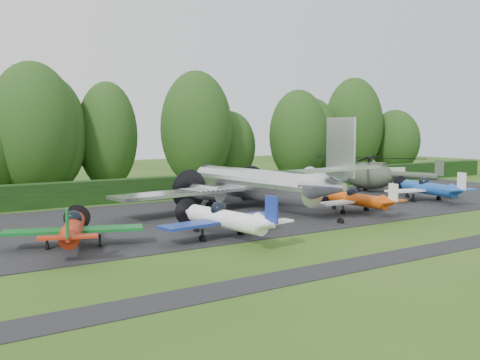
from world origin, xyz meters
TOP-DOWN VIEW (x-y plane):
  - ground at (0.00, 0.00)m, footprint 160.00×160.00m
  - apron at (0.00, 10.00)m, footprint 70.00×18.00m
  - taxiway_verge at (0.00, -6.00)m, footprint 70.00×2.00m
  - hedgerow at (0.00, 21.00)m, footprint 90.00×1.60m
  - transport_plane at (1.06, 10.84)m, footprint 23.24×17.82m
  - light_plane_red at (-15.19, 4.40)m, footprint 7.30×7.68m
  - light_plane_white at (-7.03, 2.25)m, footprint 7.76×8.15m
  - light_plane_orange at (6.35, 4.94)m, footprint 6.83×7.18m
  - light_plane_blue at (16.30, 6.18)m, footprint 7.62×8.01m
  - helicopter at (17.46, 14.26)m, footprint 11.12×13.02m
  - sign_board at (26.94, 19.48)m, footprint 3.24×0.12m
  - tree_0 at (5.70, 29.27)m, footprint 8.04×8.04m
  - tree_1 at (39.14, 29.87)m, footprint 7.35×7.35m
  - tree_2 at (-11.51, 30.48)m, footprint 8.45×8.45m
  - tree_3 at (11.10, 30.81)m, footprint 6.16×6.16m
  - tree_4 at (32.36, 31.54)m, footprint 8.24×8.24m
  - tree_5 at (18.57, 27.05)m, footprint 7.10×7.10m
  - tree_6 at (-3.74, 31.68)m, footprint 6.39×6.39m
  - tree_7 at (24.52, 31.69)m, footprint 7.54×7.54m
  - tree_12 at (-9.49, 32.02)m, footprint 7.07×7.07m

SIDE VIEW (x-z plane):
  - ground at x=0.00m, z-range 0.00..0.00m
  - hedgerow at x=0.00m, z-range -1.00..1.00m
  - taxiway_verge at x=0.00m, z-range 0.00..0.00m
  - apron at x=0.00m, z-range 0.00..0.01m
  - light_plane_orange at x=6.35m, z-range -0.22..2.41m
  - light_plane_red at x=-15.19m, z-range -0.23..2.57m
  - light_plane_blue at x=16.30m, z-range -0.24..2.68m
  - sign_board at x=26.94m, z-range 0.32..2.14m
  - light_plane_white at x=-7.03m, z-range -0.25..2.73m
  - helicopter at x=17.46m, z-range 0.13..3.71m
  - transport_plane at x=1.06m, z-range -1.65..5.80m
  - tree_3 at x=11.10m, z-range -0.01..8.51m
  - tree_1 at x=39.14m, z-range -0.01..9.17m
  - tree_7 at x=24.52m, z-range -0.01..10.58m
  - tree_5 at x=18.57m, z-range -0.01..11.13m
  - tree_6 at x=-3.74m, z-range -0.01..11.40m
  - tree_12 at x=-9.49m, z-range -0.01..11.77m
  - tree_0 at x=5.70m, z-range -0.01..12.86m
  - tree_2 at x=-11.51m, z-range -0.01..12.88m
  - tree_4 at x=32.36m, z-range -0.01..13.61m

